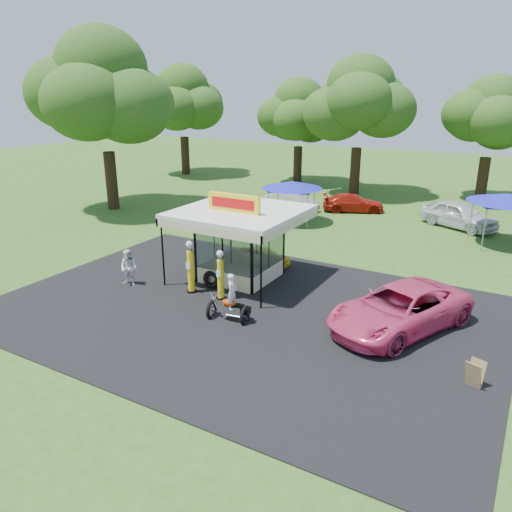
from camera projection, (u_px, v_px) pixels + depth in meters
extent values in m
plane|color=#2D551A|center=(216.00, 330.00, 18.84)|extent=(120.00, 120.00, 0.00)
cube|color=black|center=(244.00, 310.00, 20.48)|extent=(20.00, 14.00, 0.04)
cube|color=white|center=(241.00, 278.00, 23.88)|extent=(3.00, 3.00, 0.06)
cube|color=white|center=(240.00, 211.00, 22.83)|extent=(5.40, 5.40, 0.18)
cube|color=yellow|center=(234.00, 203.00, 22.26)|extent=(2.60, 0.25, 0.80)
cube|color=red|center=(233.00, 204.00, 22.15)|extent=(2.21, 0.02, 0.45)
cylinder|color=black|center=(163.00, 253.00, 22.49)|extent=(0.08, 0.08, 3.20)
cylinder|color=black|center=(261.00, 273.00, 20.07)|extent=(0.08, 0.08, 3.20)
cylinder|color=black|center=(192.00, 291.00, 22.23)|extent=(0.45, 0.45, 0.10)
cylinder|color=yellow|center=(191.00, 271.00, 21.92)|extent=(0.31, 0.31, 1.84)
cylinder|color=silver|center=(190.00, 249.00, 21.59)|extent=(0.20, 0.20, 0.20)
sphere|color=white|center=(190.00, 244.00, 21.52)|extent=(0.33, 0.33, 0.33)
cube|color=white|center=(188.00, 266.00, 21.67)|extent=(0.22, 0.02, 0.31)
cylinder|color=black|center=(221.00, 298.00, 21.52)|extent=(0.42, 0.42, 0.09)
cylinder|color=yellow|center=(221.00, 279.00, 21.23)|extent=(0.28, 0.28, 1.70)
cylinder|color=silver|center=(220.00, 258.00, 20.92)|extent=(0.19, 0.19, 0.19)
sphere|color=white|center=(220.00, 254.00, 20.86)|extent=(0.30, 0.30, 0.30)
cube|color=white|center=(218.00, 274.00, 21.00)|extent=(0.21, 0.02, 0.28)
torus|color=black|center=(212.00, 310.00, 19.77)|extent=(0.27, 0.82, 0.81)
torus|color=black|center=(245.00, 315.00, 19.26)|extent=(0.27, 0.82, 0.81)
cube|color=silver|center=(229.00, 309.00, 19.45)|extent=(0.56, 0.34, 0.29)
ellipsoid|color=red|center=(229.00, 303.00, 19.36)|extent=(0.61, 0.35, 0.29)
cube|color=black|center=(237.00, 305.00, 19.26)|extent=(0.56, 0.32, 0.10)
cube|color=black|center=(246.00, 311.00, 19.19)|extent=(0.38, 0.37, 0.27)
cylinder|color=silver|center=(215.00, 302.00, 19.61)|extent=(0.43, 0.12, 0.86)
cylinder|color=silver|center=(218.00, 295.00, 19.45)|extent=(0.13, 0.58, 0.05)
sphere|color=silver|center=(214.00, 299.00, 19.57)|extent=(0.15, 0.15, 0.15)
imported|color=white|center=(232.00, 291.00, 19.15)|extent=(0.42, 0.57, 1.44)
torus|color=black|center=(211.00, 280.00, 22.60)|extent=(0.80, 0.41, 0.79)
torus|color=black|center=(211.00, 279.00, 22.79)|extent=(0.82, 0.51, 0.79)
cube|color=#593819|center=(474.00, 376.00, 15.02)|extent=(0.53, 0.37, 0.88)
cube|color=#593819|center=(475.00, 373.00, 15.19)|extent=(0.53, 0.37, 0.88)
imported|color=yellow|center=(263.00, 256.00, 25.54)|extent=(2.82, 1.13, 0.96)
imported|color=#E23D71|center=(400.00, 309.00, 18.62)|extent=(5.00, 6.63, 1.67)
imported|color=white|center=(129.00, 268.00, 22.78)|extent=(0.92, 0.76, 1.71)
imported|color=silver|center=(291.00, 201.00, 36.84)|extent=(4.20, 1.82, 1.34)
imported|color=#AF1A0D|center=(353.00, 203.00, 36.45)|extent=(4.75, 3.52, 1.28)
imported|color=silver|center=(459.00, 215.00, 32.18)|extent=(5.38, 4.04, 1.71)
cylinder|color=gray|center=(284.00, 200.00, 35.08)|extent=(0.06, 0.06, 2.22)
cylinder|color=gray|center=(317.00, 204.00, 33.87)|extent=(0.06, 0.06, 2.22)
cylinder|color=gray|center=(266.00, 208.00, 32.98)|extent=(0.06, 0.06, 2.22)
cylinder|color=gray|center=(301.00, 212.00, 31.76)|extent=(0.06, 0.06, 2.22)
cube|color=#1A1EAF|center=(292.00, 189.00, 33.05)|extent=(2.77, 2.77, 0.11)
cone|color=#1A1EAF|center=(292.00, 185.00, 32.96)|extent=(3.99, 3.99, 0.46)
cylinder|color=gray|center=(480.00, 216.00, 30.37)|extent=(0.06, 0.06, 2.40)
cylinder|color=gray|center=(473.00, 227.00, 28.08)|extent=(0.06, 0.06, 2.40)
cube|color=#1A1EAF|center=(506.00, 203.00, 28.15)|extent=(3.00, 3.00, 0.12)
cone|color=#1A1EAF|center=(507.00, 198.00, 28.05)|extent=(4.32, 4.32, 0.50)
cylinder|color=black|center=(185.00, 156.00, 51.70)|extent=(0.86, 0.86, 3.81)
ellipsoid|color=#214212|center=(183.00, 106.00, 50.12)|extent=(9.00, 9.00, 7.71)
cylinder|color=black|center=(298.00, 165.00, 47.14)|extent=(0.80, 0.80, 3.38)
ellipsoid|color=#214212|center=(299.00, 118.00, 45.75)|extent=(7.84, 7.84, 6.72)
cylinder|color=black|center=(355.00, 171.00, 42.03)|extent=(0.83, 0.83, 3.88)
ellipsoid|color=#214212|center=(359.00, 109.00, 40.41)|extent=(9.30, 9.30, 7.97)
cylinder|color=black|center=(483.00, 179.00, 39.88)|extent=(0.85, 0.85, 3.39)
ellipsoid|color=#214212|center=(491.00, 123.00, 38.48)|extent=(7.92, 7.92, 6.79)
cylinder|color=black|center=(111.00, 181.00, 36.87)|extent=(0.84, 0.84, 4.22)
ellipsoid|color=#214212|center=(104.00, 100.00, 35.02)|extent=(10.82, 10.82, 9.28)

